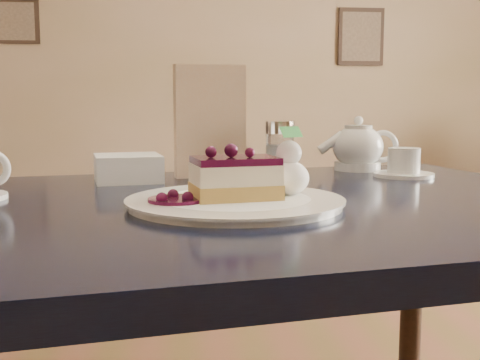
{
  "coord_description": "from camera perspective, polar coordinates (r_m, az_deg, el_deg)",
  "views": [
    {
      "loc": [
        -0.02,
        -0.86,
        0.97
      ],
      "look_at": [
        0.07,
        -0.03,
        0.86
      ],
      "focal_mm": 45.0,
      "sensor_mm": 36.0,
      "label": 1
    }
  ],
  "objects": [
    {
      "name": "berry_sauce",
      "position": [
        0.9,
        -6.02,
        -1.89
      ],
      "size": [
        0.09,
        0.09,
        0.01
      ],
      "primitive_type": "cylinder",
      "color": "#320822",
      "rests_on": "dessert_plate"
    },
    {
      "name": "sugar_shaker",
      "position": [
        1.31,
        3.78,
        3.08
      ],
      "size": [
        0.06,
        0.06,
        0.12
      ],
      "color": "white",
      "rests_on": "main_table"
    },
    {
      "name": "napkin_stack",
      "position": [
        1.24,
        -10.58,
        1.13
      ],
      "size": [
        0.15,
        0.15,
        0.05
      ],
      "primitive_type": "cube",
      "rotation": [
        0.0,
        0.0,
        0.17
      ],
      "color": "white",
      "rests_on": "main_table"
    },
    {
      "name": "tea_set",
      "position": [
        1.42,
        11.88,
        2.68
      ],
      "size": [
        0.24,
        0.25,
        0.11
      ],
      "color": "white",
      "rests_on": "main_table"
    },
    {
      "name": "cheesecake_slice",
      "position": [
        0.92,
        -0.47,
        0.18
      ],
      "size": [
        0.14,
        0.11,
        0.06
      ],
      "rotation": [
        0.0,
        0.0,
        0.17
      ],
      "color": "tan",
      "rests_on": "dessert_plate"
    },
    {
      "name": "dessert_plate",
      "position": [
        0.93,
        -0.47,
        -2.15
      ],
      "size": [
        0.33,
        0.33,
        0.01
      ],
      "primitive_type": "cylinder",
      "color": "white",
      "rests_on": "main_table"
    },
    {
      "name": "main_table",
      "position": [
        0.99,
        -1.3,
        -6.8
      ],
      "size": [
        1.42,
        1.07,
        0.81
      ],
      "rotation": [
        0.0,
        0.0,
        0.17
      ],
      "color": "black",
      "rests_on": "ground"
    },
    {
      "name": "whipped_cream",
      "position": [
        0.96,
        4.64,
        0.22
      ],
      "size": [
        0.07,
        0.07,
        0.06
      ],
      "color": "white",
      "rests_on": "dessert_plate"
    },
    {
      "name": "menu_card",
      "position": [
        1.28,
        -2.86,
        5.57
      ],
      "size": [
        0.15,
        0.06,
        0.24
      ],
      "primitive_type": "cube",
      "rotation": [
        0.0,
        0.0,
        0.17
      ],
      "color": "beige",
      "rests_on": "main_table"
    }
  ]
}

